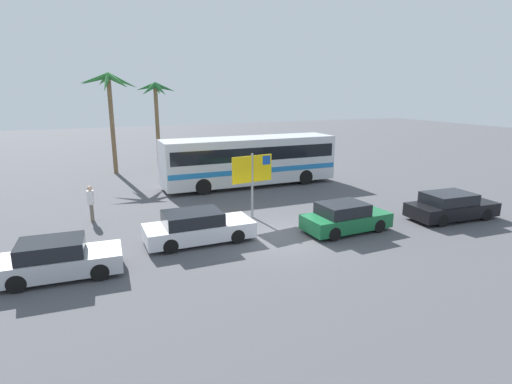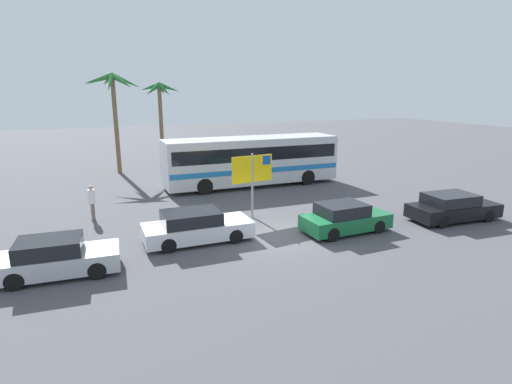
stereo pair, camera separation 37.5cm
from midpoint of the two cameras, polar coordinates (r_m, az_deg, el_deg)
ground at (r=17.93m, az=3.22°, el=-6.04°), size 120.00×120.00×0.00m
bus_front_coach at (r=26.83m, az=-1.33°, el=4.66°), size 11.42×2.72×3.17m
ferry_sign at (r=19.81m, az=-0.96°, el=2.91°), size 2.19×0.37×3.20m
car_white at (r=17.14m, az=-8.81°, el=-4.88°), size 4.45×1.84×1.32m
car_black at (r=22.02m, az=25.15°, el=-1.83°), size 4.49×2.03×1.32m
car_green at (r=18.57m, az=11.80°, el=-3.54°), size 3.98×1.85×1.32m
car_silver at (r=15.44m, az=-26.55°, el=-8.43°), size 4.01×1.87×1.32m
pedestrian_near_sign at (r=21.07m, az=-22.57°, el=-1.11°), size 0.32×0.32×1.75m
palm_tree_seaside at (r=32.44m, az=-20.18°, el=13.21°), size 4.17×4.06×7.42m
palm_tree_inland at (r=35.22m, az=-14.10°, el=12.36°), size 3.21×3.10×6.81m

